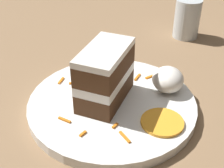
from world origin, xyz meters
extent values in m
plane|color=black|center=(0.00, 0.00, 0.00)|extent=(6.00, 6.00, 0.00)
cube|color=#846647|center=(0.00, 0.00, 0.01)|extent=(1.36, 0.83, 0.02)
cylinder|color=white|center=(0.04, 0.04, 0.03)|extent=(0.29, 0.29, 0.02)
cube|color=#4C2D19|center=(0.04, 0.02, 0.06)|extent=(0.13, 0.09, 0.04)
cube|color=white|center=(0.04, 0.02, 0.09)|extent=(0.13, 0.09, 0.02)
cube|color=#4C2D19|center=(0.04, 0.02, 0.11)|extent=(0.13, 0.09, 0.04)
cube|color=white|center=(0.04, 0.02, 0.13)|extent=(0.13, 0.09, 0.01)
ellipsoid|color=white|center=(0.00, 0.13, 0.06)|extent=(0.06, 0.06, 0.04)
cylinder|color=orange|center=(0.10, 0.12, 0.04)|extent=(0.07, 0.07, 0.00)
cube|color=orange|center=(-0.03, 0.01, 0.04)|extent=(0.01, 0.02, 0.00)
cube|color=orange|center=(0.10, -0.03, 0.04)|extent=(0.01, 0.02, 0.00)
cube|color=orange|center=(0.13, 0.06, 0.04)|extent=(0.02, 0.02, 0.00)
cube|color=orange|center=(-0.01, -0.07, 0.04)|extent=(0.02, 0.01, 0.00)
cube|color=orange|center=(-0.03, 0.08, 0.04)|extent=(0.02, 0.01, 0.00)
cube|color=orange|center=(0.11, 0.05, 0.04)|extent=(0.01, 0.01, 0.00)
cube|color=orange|center=(0.13, 0.00, 0.04)|extent=(0.01, 0.01, 0.00)
cube|color=orange|center=(-0.04, 0.10, 0.04)|extent=(0.02, 0.02, 0.00)
cube|color=orange|center=(0.00, -0.04, 0.04)|extent=(0.00, 0.02, 0.00)
cylinder|color=silver|center=(-0.27, 0.19, 0.07)|extent=(0.06, 0.06, 0.10)
cylinder|color=silver|center=(-0.27, 0.19, 0.04)|extent=(0.06, 0.06, 0.03)
camera|label=1|loc=(0.48, 0.08, 0.37)|focal=50.00mm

